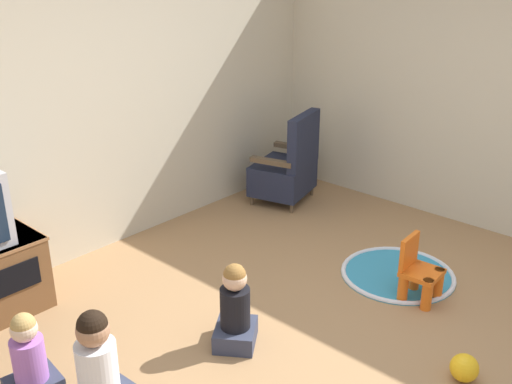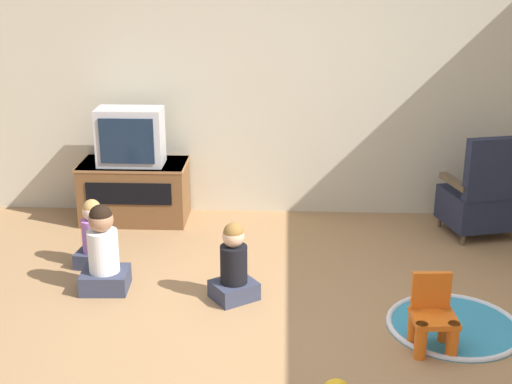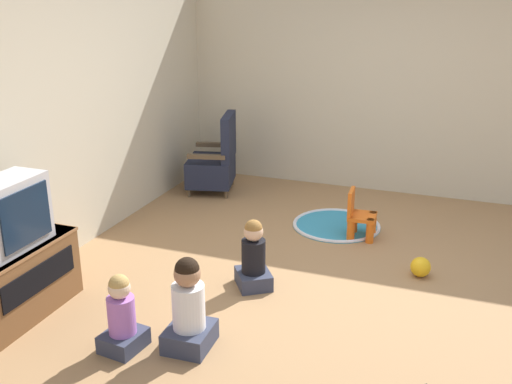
# 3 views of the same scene
# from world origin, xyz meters

# --- Properties ---
(ground_plane) EXTENTS (30.00, 30.00, 0.00)m
(ground_plane) POSITION_xyz_m (0.00, 0.00, 0.00)
(ground_plane) COLOR #9E754C
(wall_back) EXTENTS (5.55, 0.12, 2.55)m
(wall_back) POSITION_xyz_m (-0.23, 2.54, 1.27)
(wall_back) COLOR beige
(wall_back) RESTS_ON ground_plane
(tv_cabinet) EXTENTS (1.00, 0.54, 0.57)m
(tv_cabinet) POSITION_xyz_m (-1.50, 2.20, 0.30)
(tv_cabinet) COLOR brown
(tv_cabinet) RESTS_ON ground_plane
(television) EXTENTS (0.60, 0.33, 0.53)m
(television) POSITION_xyz_m (-1.50, 2.14, 0.83)
(television) COLOR #B7B7BC
(television) RESTS_ON tv_cabinet
(black_armchair) EXTENTS (0.74, 0.68, 0.96)m
(black_armchair) POSITION_xyz_m (1.70, 1.94, 0.36)
(black_armchair) COLOR brown
(black_armchair) RESTS_ON ground_plane
(yellow_kid_chair) EXTENTS (0.30, 0.29, 0.50)m
(yellow_kid_chair) POSITION_xyz_m (0.89, -0.01, 0.20)
(yellow_kid_chair) COLOR orange
(yellow_kid_chair) RESTS_ON ground_plane
(play_mat) EXTENTS (0.92, 0.92, 0.04)m
(play_mat) POSITION_xyz_m (1.10, 0.27, 0.01)
(play_mat) COLOR teal
(play_mat) RESTS_ON ground_plane
(child_watching_left) EXTENTS (0.36, 0.32, 0.69)m
(child_watching_left) POSITION_xyz_m (-1.44, 0.73, 0.30)
(child_watching_left) COLOR #33384C
(child_watching_left) RESTS_ON ground_plane
(child_watching_center) EXTENTS (0.40, 0.39, 0.60)m
(child_watching_center) POSITION_xyz_m (-0.45, 0.62, 0.26)
(child_watching_center) COLOR #33384C
(child_watching_center) RESTS_ON ground_plane
(child_watching_right) EXTENTS (0.32, 0.29, 0.57)m
(child_watching_right) POSITION_xyz_m (-1.62, 1.15, 0.25)
(child_watching_right) COLOR #33384C
(child_watching_right) RESTS_ON ground_plane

